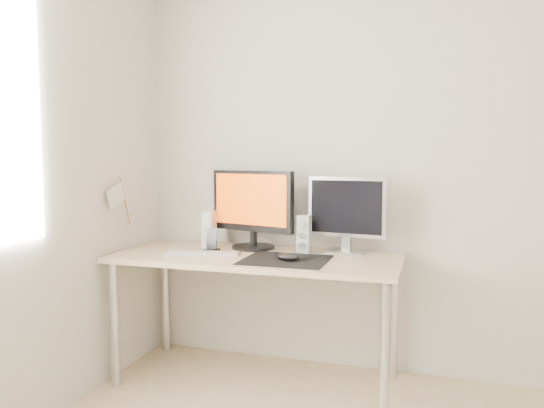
# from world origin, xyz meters

# --- Properties ---
(wall_back) EXTENTS (3.50, 0.00, 3.50)m
(wall_back) POSITION_xyz_m (0.00, 1.75, 1.25)
(wall_back) COLOR beige
(wall_back) RESTS_ON ground
(mousepad) EXTENTS (0.45, 0.40, 0.00)m
(mousepad) POSITION_xyz_m (-0.73, 1.28, 0.73)
(mousepad) COLOR black
(mousepad) RESTS_ON desk
(mouse) EXTENTS (0.12, 0.07, 0.04)m
(mouse) POSITION_xyz_m (-0.71, 1.25, 0.75)
(mouse) COLOR black
(mouse) RESTS_ON mousepad
(desk) EXTENTS (1.60, 0.70, 0.73)m
(desk) POSITION_xyz_m (-0.93, 1.38, 0.65)
(desk) COLOR #D1B587
(desk) RESTS_ON ground
(main_monitor) EXTENTS (0.54, 0.32, 0.47)m
(main_monitor) POSITION_xyz_m (-1.02, 1.56, 0.98)
(main_monitor) COLOR black
(main_monitor) RESTS_ON desk
(second_monitor) EXTENTS (0.45, 0.18, 0.43)m
(second_monitor) POSITION_xyz_m (-0.46, 1.59, 0.97)
(second_monitor) COLOR #AAAAAC
(second_monitor) RESTS_ON desk
(speaker_left) EXTENTS (0.07, 0.08, 0.22)m
(speaker_left) POSITION_xyz_m (-1.29, 1.54, 0.84)
(speaker_left) COLOR silver
(speaker_left) RESTS_ON desk
(speaker_right) EXTENTS (0.07, 0.08, 0.22)m
(speaker_right) POSITION_xyz_m (-0.69, 1.52, 0.84)
(speaker_right) COLOR silver
(speaker_right) RESTS_ON desk
(keyboard) EXTENTS (0.44, 0.22, 0.02)m
(keyboard) POSITION_xyz_m (-1.22, 1.28, 0.74)
(keyboard) COLOR silver
(keyboard) RESTS_ON desk
(phone_dock) EXTENTS (0.08, 0.07, 0.14)m
(phone_dock) POSITION_xyz_m (-1.21, 1.39, 0.77)
(phone_dock) COLOR black
(phone_dock) RESTS_ON desk
(pennant) EXTENTS (0.01, 0.23, 0.29)m
(pennant) POSITION_xyz_m (-1.72, 1.24, 1.05)
(pennant) COLOR #A57F54
(pennant) RESTS_ON wall_left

